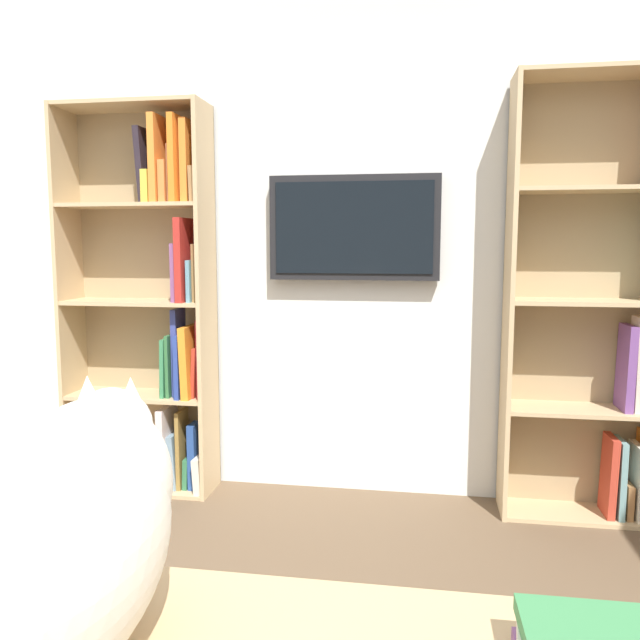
{
  "coord_description": "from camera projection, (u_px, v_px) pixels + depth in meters",
  "views": [
    {
      "loc": [
        -0.34,
        1.11,
        1.34
      ],
      "look_at": [
        0.02,
        -1.1,
        1.07
      ],
      "focal_mm": 35.38,
      "sensor_mm": 36.0,
      "label": 1
    }
  ],
  "objects": [
    {
      "name": "cat",
      "position": [
        67.0,
        528.0,
        0.88
      ],
      "size": [
        0.27,
        0.61,
        0.39
      ],
      "color": "white",
      "rests_on": "desk"
    },
    {
      "name": "bookshelf_left",
      "position": [
        616.0,
        318.0,
        3.01
      ],
      "size": [
        0.83,
        0.28,
        2.13
      ],
      "color": "tan",
      "rests_on": "ground"
    },
    {
      "name": "wall_back",
      "position": [
        358.0,
        242.0,
        3.33
      ],
      "size": [
        4.52,
        0.06,
        2.7
      ],
      "primitive_type": "cube",
      "color": "silver",
      "rests_on": "ground"
    },
    {
      "name": "wall_mounted_tv",
      "position": [
        354.0,
        228.0,
        3.24
      ],
      "size": [
        0.88,
        0.07,
        0.54
      ],
      "color": "black"
    },
    {
      "name": "bookshelf_right",
      "position": [
        156.0,
        307.0,
        3.38
      ],
      "size": [
        0.8,
        0.28,
        2.06
      ],
      "color": "tan",
      "rests_on": "ground"
    }
  ]
}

